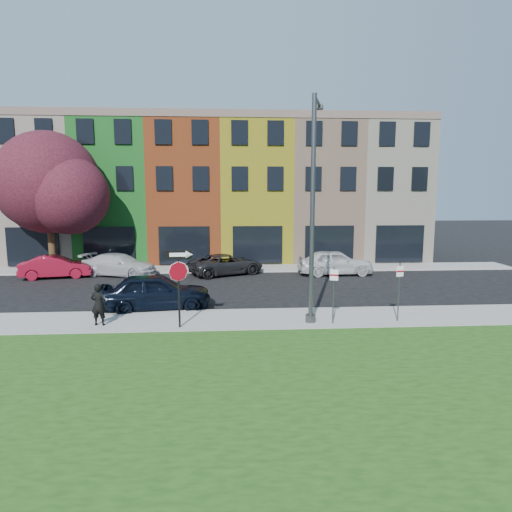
{
  "coord_description": "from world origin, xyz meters",
  "views": [
    {
      "loc": [
        -2.14,
        -14.87,
        5.32
      ],
      "look_at": [
        -0.9,
        4.0,
        2.53
      ],
      "focal_mm": 32.0,
      "sensor_mm": 36.0,
      "label": 1
    }
  ],
  "objects": [
    {
      "name": "ground",
      "position": [
        0.0,
        0.0,
        0.0
      ],
      "size": [
        120.0,
        120.0,
        0.0
      ],
      "primitive_type": "plane",
      "color": "black",
      "rests_on": "ground"
    },
    {
      "name": "sidewalk_near",
      "position": [
        2.0,
        3.0,
        0.06
      ],
      "size": [
        40.0,
        3.0,
        0.12
      ],
      "primitive_type": "cube",
      "color": "gray",
      "rests_on": "ground"
    },
    {
      "name": "sidewalk_far",
      "position": [
        -3.0,
        15.0,
        0.06
      ],
      "size": [
        40.0,
        2.4,
        0.12
      ],
      "primitive_type": "cube",
      "color": "gray",
      "rests_on": "ground"
    },
    {
      "name": "rowhouse_block",
      "position": [
        -2.5,
        21.18,
        4.99
      ],
      "size": [
        30.0,
        10.12,
        10.0
      ],
      "color": "beige",
      "rests_on": "ground"
    },
    {
      "name": "stop_sign",
      "position": [
        -3.93,
        1.98,
        2.23
      ],
      "size": [
        1.05,
        0.12,
        2.96
      ],
      "rotation": [
        0.0,
        0.0,
        0.05
      ],
      "color": "black",
      "rests_on": "sidewalk_near"
    },
    {
      "name": "man",
      "position": [
        -7.05,
        2.47,
        0.94
      ],
      "size": [
        0.68,
        0.52,
        1.63
      ],
      "primitive_type": "imported",
      "rotation": [
        0.0,
        0.0,
        3.04
      ],
      "color": "black",
      "rests_on": "sidewalk_near"
    },
    {
      "name": "sedan_near",
      "position": [
        -5.29,
        5.08,
        0.82
      ],
      "size": [
        3.08,
        5.25,
        1.63
      ],
      "primitive_type": "imported",
      "rotation": [
        0.0,
        0.0,
        1.69
      ],
      "color": "black",
      "rests_on": "ground"
    },
    {
      "name": "parked_car_red",
      "position": [
        -12.37,
        12.85,
        0.67
      ],
      "size": [
        3.08,
        4.67,
        1.35
      ],
      "primitive_type": "imported",
      "rotation": [
        0.0,
        0.0,
        1.78
      ],
      "color": "maroon",
      "rests_on": "ground"
    },
    {
      "name": "parked_car_silver",
      "position": [
        -8.74,
        13.32,
        0.68
      ],
      "size": [
        4.63,
        5.79,
        1.36
      ],
      "primitive_type": "imported",
      "rotation": [
        0.0,
        0.0,
        1.26
      ],
      "color": "silver",
      "rests_on": "ground"
    },
    {
      "name": "parked_car_dark",
      "position": [
        -2.15,
        13.29,
        0.65
      ],
      "size": [
        5.66,
        6.29,
        1.3
      ],
      "primitive_type": "imported",
      "rotation": [
        0.0,
        0.0,
        2.0
      ],
      "color": "black",
      "rests_on": "ground"
    },
    {
      "name": "parked_car_white",
      "position": [
        4.63,
        12.75,
        0.79
      ],
      "size": [
        2.0,
        4.67,
        1.57
      ],
      "primitive_type": "imported",
      "rotation": [
        0.0,
        0.0,
        1.59
      ],
      "color": "silver",
      "rests_on": "ground"
    },
    {
      "name": "street_lamp",
      "position": [
        1.2,
        2.53,
        4.49
      ],
      "size": [
        1.01,
        2.51,
        8.67
      ],
      "rotation": [
        0.0,
        0.0,
        -0.3
      ],
      "color": "#454749",
      "rests_on": "sidewalk_near"
    },
    {
      "name": "parking_sign_a",
      "position": [
        1.98,
        2.11,
        1.51
      ],
      "size": [
        0.31,
        0.15,
        2.23
      ],
      "rotation": [
        0.0,
        0.0,
        -0.37
      ],
      "color": "#454749",
      "rests_on": "sidewalk_near"
    },
    {
      "name": "parking_sign_b",
      "position": [
        4.63,
        2.27,
        1.56
      ],
      "size": [
        0.31,
        0.12,
        2.33
      ],
      "rotation": [
        0.0,
        0.0,
        0.28
      ],
      "color": "#454749",
      "rests_on": "sidewalk_near"
    },
    {
      "name": "tree_purple",
      "position": [
        -12.91,
        14.26,
        5.54
      ],
      "size": [
        7.48,
        6.54,
        8.7
      ],
      "color": "black",
      "rests_on": "sidewalk_far"
    }
  ]
}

